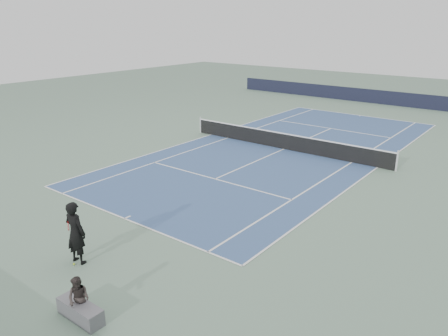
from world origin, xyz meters
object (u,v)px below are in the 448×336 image
Objects in this scene: tennis_ball at (74,264)px; spectator_bench at (80,305)px; tennis_net at (284,141)px; tennis_player at (76,233)px.

spectator_bench is at bearing -30.58° from tennis_ball.
spectator_bench reaches higher than tennis_net.
tennis_net is 16.81m from spectator_bench.
spectator_bench is at bearing -33.71° from tennis_player.
spectator_bench reaches higher than tennis_ball.
tennis_ball is 2.78m from spectator_bench.
tennis_ball is (0.04, -0.21, -0.98)m from tennis_player.
spectator_bench is (2.41, -1.61, -0.59)m from tennis_player.
tennis_player is 1.00m from tennis_ball.
tennis_ball is (1.34, -14.99, -0.47)m from tennis_net.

